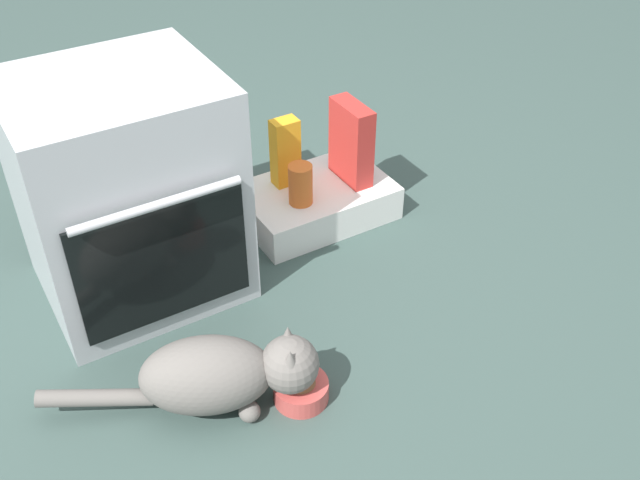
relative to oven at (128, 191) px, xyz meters
The scene contains 8 objects.
ground 0.53m from the oven, 90.42° to the right, with size 8.00×8.00×0.00m, color #384C47.
oven is the anchor object (origin of this frame).
pantry_cabinet 0.70m from the oven, ahead, with size 0.51×0.33×0.12m, color white.
food_bowl 0.75m from the oven, 74.12° to the right, with size 0.15×0.15×0.09m.
cat 0.62m from the oven, 89.42° to the right, with size 0.66×0.36×0.22m.
cereal_box 0.78m from the oven, ahead, with size 0.07×0.18×0.28m, color #B72D28.
juice_carton 0.58m from the oven, 10.48° to the left, with size 0.09×0.06×0.24m, color orange.
sauce_jar 0.57m from the oven, ahead, with size 0.08×0.08×0.14m, color #D16023.
Camera 1 is at (-0.42, -1.37, 1.51)m, focal length 41.20 mm.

